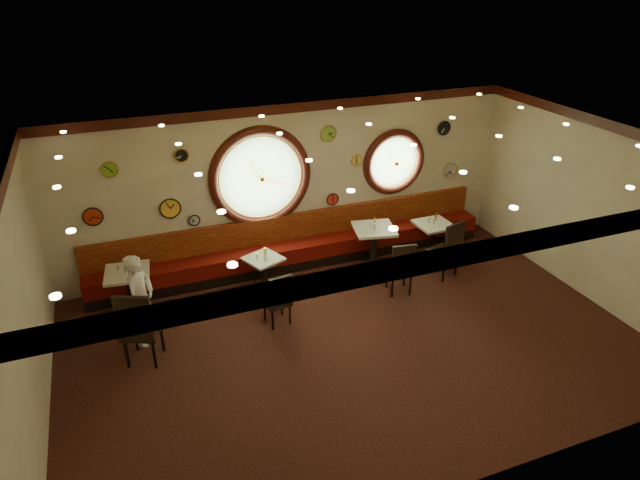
{
  "coord_description": "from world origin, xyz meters",
  "views": [
    {
      "loc": [
        -3.21,
        -6.75,
        5.57
      ],
      "look_at": [
        -0.26,
        0.8,
        1.5
      ],
      "focal_mm": 32.0,
      "sensor_mm": 36.0,
      "label": 1
    }
  ],
  "objects": [
    {
      "name": "wall_front",
      "position": [
        0.0,
        -3.0,
        1.6
      ],
      "size": [
        9.0,
        0.02,
        3.2
      ],
      "primitive_type": "cube",
      "color": "beige",
      "rests_on": "floor"
    },
    {
      "name": "banquette_seat",
      "position": [
        0.0,
        2.72,
        0.35
      ],
      "size": [
        8.0,
        0.55,
        0.3
      ],
      "primitive_type": "cube",
      "color": "#590B07",
      "rests_on": "banquette_base"
    },
    {
      "name": "table_b",
      "position": [
        -0.87,
        2.06,
        0.42
      ],
      "size": [
        0.78,
        0.78,
        0.66
      ],
      "color": "black",
      "rests_on": "floor"
    },
    {
      "name": "floor",
      "position": [
        0.0,
        0.0,
        0.0
      ],
      "size": [
        9.0,
        6.0,
        0.0
      ],
      "primitive_type": "cube",
      "color": "black",
      "rests_on": "ground"
    },
    {
      "name": "wall_left",
      "position": [
        -4.5,
        0.0,
        1.6
      ],
      "size": [
        0.02,
        6.0,
        3.2
      ],
      "primitive_type": "cube",
      "color": "beige",
      "rests_on": "floor"
    },
    {
      "name": "table_a",
      "position": [
        -3.21,
        2.18,
        0.5
      ],
      "size": [
        0.8,
        0.8,
        0.8
      ],
      "color": "black",
      "rests_on": "floor"
    },
    {
      "name": "condiment_a_pepper",
      "position": [
        -3.24,
        2.16,
        0.85
      ],
      "size": [
        0.04,
        0.04,
        0.1
      ],
      "primitive_type": "cylinder",
      "color": "silver",
      "rests_on": "table_a"
    },
    {
      "name": "condiment_b_bottle",
      "position": [
        -0.82,
        2.1,
        0.75
      ],
      "size": [
        0.05,
        0.05,
        0.17
      ],
      "primitive_type": "cylinder",
      "color": "gold",
      "rests_on": "table_b"
    },
    {
      "name": "waiter",
      "position": [
        -3.08,
        1.23,
        0.77
      ],
      "size": [
        0.62,
        0.67,
        1.55
      ],
      "primitive_type": "imported",
      "rotation": [
        0.0,
        0.0,
        0.98
      ],
      "color": "white",
      "rests_on": "floor"
    },
    {
      "name": "porthole_left_frame",
      "position": [
        -0.6,
        2.98,
        1.85
      ],
      "size": [
        1.98,
        0.18,
        1.98
      ],
      "primitive_type": "torus",
      "rotation": [
        1.57,
        0.0,
        0.0
      ],
      "color": "#38100A",
      "rests_on": "wall_back"
    },
    {
      "name": "porthole_right_glass",
      "position": [
        2.2,
        3.0,
        1.8
      ],
      "size": [
        1.1,
        0.02,
        1.1
      ],
      "primitive_type": "cylinder",
      "rotation": [
        1.57,
        0.0,
        0.0
      ],
      "color": "#80A865",
      "rests_on": "wall_back"
    },
    {
      "name": "chair_c",
      "position": [
        1.39,
        1.01,
        0.59
      ],
      "size": [
        0.51,
        0.51,
        0.64
      ],
      "rotation": [
        0.0,
        0.0,
        -0.18
      ],
      "color": "black",
      "rests_on": "floor"
    },
    {
      "name": "molding_front",
      "position": [
        0.0,
        -2.95,
        3.11
      ],
      "size": [
        9.0,
        0.1,
        0.18
      ],
      "primitive_type": "cube",
      "color": "#38100A",
      "rests_on": "wall_back"
    },
    {
      "name": "wall_clock_5",
      "position": [
        -3.6,
        2.96,
        1.55
      ],
      "size": [
        0.32,
        0.03,
        0.32
      ],
      "primitive_type": "cylinder",
      "rotation": [
        1.57,
        0.0,
        0.0
      ],
      "color": "red",
      "rests_on": "wall_back"
    },
    {
      "name": "condiment_d_bottle",
      "position": [
        2.79,
        2.16,
        0.83
      ],
      "size": [
        0.05,
        0.05,
        0.17
      ],
      "primitive_type": "cylinder",
      "color": "gold",
      "rests_on": "table_d"
    },
    {
      "name": "porthole_left_ring",
      "position": [
        -0.6,
        2.95,
        1.85
      ],
      "size": [
        1.61,
        0.03,
        1.61
      ],
      "primitive_type": "torus",
      "rotation": [
        1.57,
        0.0,
        0.0
      ],
      "color": "gold",
      "rests_on": "wall_back"
    },
    {
      "name": "wall_right",
      "position": [
        4.5,
        0.0,
        1.6
      ],
      "size": [
        0.02,
        6.0,
        3.2
      ],
      "primitive_type": "cube",
      "color": "beige",
      "rests_on": "floor"
    },
    {
      "name": "wall_clock_6",
      "position": [
        0.75,
        2.96,
        2.55
      ],
      "size": [
        0.3,
        0.03,
        0.3
      ],
      "primitive_type": "cylinder",
      "rotation": [
        1.57,
        0.0,
        0.0
      ],
      "color": "#80B739",
      "rests_on": "wall_back"
    },
    {
      "name": "molding_back",
      "position": [
        0.0,
        2.95,
        3.11
      ],
      "size": [
        9.0,
        0.1,
        0.18
      ],
      "primitive_type": "cube",
      "color": "#38100A",
      "rests_on": "wall_back"
    },
    {
      "name": "chair_b",
      "position": [
        -0.95,
        0.88,
        0.55
      ],
      "size": [
        0.45,
        0.45,
        0.6
      ],
      "rotation": [
        0.0,
        0.0,
        0.13
      ],
      "color": "black",
      "rests_on": "floor"
    },
    {
      "name": "wall_clock_1",
      "position": [
        -2.3,
        2.96,
        1.5
      ],
      "size": [
        0.36,
        0.03,
        0.36
      ],
      "primitive_type": "cylinder",
      "rotation": [
        1.57,
        0.0,
        0.0
      ],
      "color": "yellow",
      "rests_on": "wall_back"
    },
    {
      "name": "condiment_d_pepper",
      "position": [
        2.66,
        2.03,
        0.8
      ],
      "size": [
        0.04,
        0.04,
        0.1
      ],
      "primitive_type": "cylinder",
      "color": "silver",
      "rests_on": "table_d"
    },
    {
      "name": "wall_clock_3",
      "position": [
        -3.2,
        2.96,
        2.35
      ],
      "size": [
        0.26,
        0.03,
        0.26
      ],
      "primitive_type": "cylinder",
      "rotation": [
        1.57,
        0.0,
        0.0
      ],
      "color": "#82C226",
      "rests_on": "wall_back"
    },
    {
      "name": "porthole_right_ring",
      "position": [
        2.2,
        2.95,
        1.8
      ],
      "size": [
        1.09,
        0.03,
        1.09
      ],
      "primitive_type": "torus",
      "rotation": [
        1.57,
        0.0,
        0.0
      ],
      "color": "gold",
      "rests_on": "wall_back"
    },
    {
      "name": "condiment_c_bottle",
      "position": [
        1.47,
        2.27,
        0.91
      ],
      "size": [
        0.04,
        0.04,
        0.14
      ],
      "primitive_type": "cylinder",
      "color": "gold",
      "rests_on": "table_c"
    },
    {
      "name": "condiment_b_salt",
      "position": [
        -0.97,
        2.09,
        0.71
      ],
      "size": [
        0.04,
        0.04,
        0.1
      ],
      "primitive_type": "cylinder",
      "color": "silver",
      "rests_on": "table_b"
    },
    {
      "name": "condiment_c_pepper",
      "position": [
        1.38,
        2.08,
        0.9
      ],
      "size": [
        0.04,
        0.04,
        0.11
      ],
      "primitive_type": "cylinder",
      "color": "silver",
      "rests_on": "table_c"
    },
    {
      "name": "condiment_b_pepper",
      "position": [
        -0.83,
        1.99,
        0.71
      ],
      "size": [
        0.04,
        0.04,
        0.1
      ],
      "primitive_type": "cylinder",
      "color": "silver",
      "rests_on": "table_b"
    },
    {
      "name": "wall_clock_4",
      "position": [
        3.3,
        2.96,
        2.4
      ],
      "size": [
        0.28,
        0.03,
        0.28
      ],
      "primitive_type": "cylinder",
      "rotation": [
        1.57,
        0.0,
        0.0
      ],
      "color": "black",
      "rests_on": "wall_back"
    },
    {
      "name": "wall_clock_8",
      "position": [
        3.55,
        2.96,
        1.45
      ],
      "size": [
        0.34,
        0.03,
        0.34
      ],
      "primitive_type": "cylinder",
      "rotation": [
        1.57,
        0.0,
        0.0
      ],
      "color": "silver",
      "rests_on": "wall_back"
    },
    {
      "name": "table_c",
      "position": [
        1.39,
        2.13,
        0.53
      ],
      "size": [
        0.91,
        0.91,
        0.84
      ],
      "color": "black",
      "rests_on": "floor"
    },
    {
      "name": "porthole_left_glass",
      "position": [
        -0.6,
        3.0,
        1.85
      ],
      "size": [
        1.66,
        0.02,
        1.66
      ],
      "primitive_type": "cylinder",
      "rotation": [
        1.57,
        0.0,
        0.0
      ],
      "color": "#80A865",
      "rests_on": "wall_back"
    },
    {
      "name": "porthole_right_frame",
      "position": [
        2.2,
        2.98,
        1.8
      ],
      "size": [
        1.38,
        0.18,
        1.38
      ],
      "primitive_type": "torus",
      "rotation": [
        1.57,
        0.0,
        0.0
      ],
      "color": "#38100A",
      "rests_on": "wall_back"
    },
    {
      "name": "chair_d",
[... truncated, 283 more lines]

